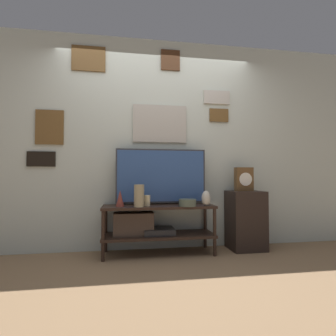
% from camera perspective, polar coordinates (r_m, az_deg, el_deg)
% --- Properties ---
extents(ground_plane, '(12.00, 12.00, 0.00)m').
position_cam_1_polar(ground_plane, '(3.02, -1.42, -19.51)').
color(ground_plane, '#846647').
extents(wall_back, '(6.40, 0.08, 2.70)m').
position_cam_1_polar(wall_back, '(3.42, -2.67, 5.61)').
color(wall_back, beige).
rests_on(wall_back, ground_plane).
extents(media_console, '(1.32, 0.43, 0.57)m').
position_cam_1_polar(media_console, '(3.17, -4.13, -11.94)').
color(media_console, black).
rests_on(media_console, ground_plane).
extents(television, '(1.11, 0.05, 0.68)m').
position_cam_1_polar(television, '(3.23, -1.48, -1.74)').
color(television, '#333338').
rests_on(television, media_console).
extents(vase_tall_ceramic, '(0.11, 0.11, 0.25)m').
position_cam_1_polar(vase_tall_ceramic, '(2.97, -6.31, -6.03)').
color(vase_tall_ceramic, tan).
rests_on(vase_tall_ceramic, media_console).
extents(vase_slim_bronze, '(0.10, 0.10, 0.19)m').
position_cam_1_polar(vase_slim_bronze, '(3.05, -10.40, -6.52)').
color(vase_slim_bronze, brown).
rests_on(vase_slim_bronze, media_console).
extents(vase_urn_stoneware, '(0.10, 0.10, 0.18)m').
position_cam_1_polar(vase_urn_stoneware, '(3.11, 8.28, -6.54)').
color(vase_urn_stoneware, beige).
rests_on(vase_urn_stoneware, media_console).
extents(vase_wide_bowl, '(0.20, 0.20, 0.08)m').
position_cam_1_polar(vase_wide_bowl, '(3.06, 4.27, -7.53)').
color(vase_wide_bowl, '#4C5647').
rests_on(vase_wide_bowl, media_console).
extents(candle_jar, '(0.07, 0.07, 0.13)m').
position_cam_1_polar(candle_jar, '(3.07, -4.58, -7.08)').
color(candle_jar, beige).
rests_on(candle_jar, media_console).
extents(side_table, '(0.42, 0.38, 0.73)m').
position_cam_1_polar(side_table, '(3.51, 16.52, -10.80)').
color(side_table, black).
rests_on(side_table, ground_plane).
extents(mantel_clock, '(0.22, 0.11, 0.30)m').
position_cam_1_polar(mantel_clock, '(3.49, 16.18, -2.35)').
color(mantel_clock, brown).
rests_on(mantel_clock, side_table).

